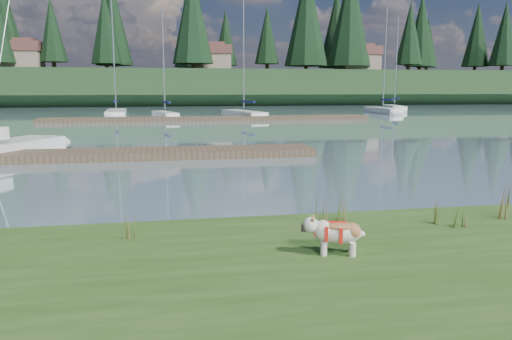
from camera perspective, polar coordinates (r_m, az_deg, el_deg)
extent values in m
plane|color=#7B97A6|center=(40.02, -8.17, 5.59)|extent=(200.00, 200.00, 0.00)
cube|color=#1B3319|center=(82.92, -9.51, 9.21)|extent=(200.00, 20.00, 5.00)
cylinder|color=silver|center=(6.86, 7.75, -8.90)|extent=(0.09, 0.09, 0.19)
cylinder|color=silver|center=(7.04, 7.70, -8.41)|extent=(0.09, 0.09, 0.19)
cylinder|color=silver|center=(6.88, 10.97, -8.92)|extent=(0.09, 0.09, 0.19)
cylinder|color=silver|center=(7.06, 10.83, -8.43)|extent=(0.09, 0.09, 0.19)
ellipsoid|color=silver|center=(6.90, 9.44, -7.08)|extent=(0.69, 0.48, 0.30)
ellipsoid|color=#9C673A|center=(6.87, 9.46, -6.32)|extent=(0.50, 0.41, 0.10)
ellipsoid|color=silver|center=(6.86, 6.26, -6.28)|extent=(0.27, 0.28, 0.22)
cube|color=black|center=(6.87, 5.45, -6.58)|extent=(0.09, 0.12, 0.09)
ellipsoid|color=white|center=(23.19, -22.66, 2.81)|extent=(2.45, 2.65, 0.70)
cube|color=#4C3D2C|center=(19.20, -17.44, 1.67)|extent=(16.00, 2.00, 0.30)
cube|color=#4C3D2C|center=(40.14, -5.31, 5.87)|extent=(26.00, 2.20, 0.30)
cube|color=white|center=(47.44, -15.67, 6.19)|extent=(2.05, 7.47, 0.70)
ellipsoid|color=white|center=(51.13, -15.52, 6.40)|extent=(1.71, 2.09, 0.70)
cylinder|color=silver|center=(47.55, -16.02, 13.85)|extent=(0.12, 0.12, 11.55)
cube|color=navy|center=(46.39, -15.78, 7.58)|extent=(0.35, 2.95, 0.20)
cube|color=white|center=(43.15, -10.35, 6.10)|extent=(2.32, 5.27, 0.70)
ellipsoid|color=white|center=(45.65, -11.11, 6.25)|extent=(1.41, 1.62, 0.70)
cylinder|color=silver|center=(43.15, -10.53, 12.24)|extent=(0.12, 0.12, 8.09)
cube|color=navy|center=(42.42, -10.17, 7.64)|extent=(0.66, 2.03, 0.20)
cube|color=white|center=(44.31, -1.40, 6.33)|extent=(3.16, 7.14, 0.70)
ellipsoid|color=white|center=(47.54, -3.03, 6.53)|extent=(1.92, 2.20, 0.70)
cylinder|color=silver|center=(44.39, -1.43, 13.99)|extent=(0.12, 0.12, 10.70)
cube|color=navy|center=(43.39, -0.92, 7.82)|extent=(0.84, 2.74, 0.20)
cube|color=white|center=(52.95, 14.29, 6.54)|extent=(1.47, 6.26, 0.70)
ellipsoid|color=white|center=(55.79, 12.91, 6.73)|extent=(1.38, 1.72, 0.70)
cylinder|color=silver|center=(52.98, 14.53, 12.38)|extent=(0.12, 0.12, 9.64)
cube|color=navy|center=(52.14, 14.74, 7.78)|extent=(0.22, 2.49, 0.20)
cube|color=white|center=(60.05, 15.53, 6.79)|extent=(3.13, 6.73, 0.70)
ellipsoid|color=white|center=(63.27, 14.96, 6.93)|extent=(1.85, 2.10, 0.70)
cylinder|color=silver|center=(60.08, 15.76, 12.02)|extent=(0.12, 0.12, 9.80)
cube|color=navy|center=(59.14, 15.75, 7.90)|extent=(0.87, 2.58, 0.20)
cone|color=#475B23|center=(7.98, 7.02, -4.91)|extent=(0.03, 0.03, 0.55)
cone|color=brown|center=(7.96, 7.92, -5.37)|extent=(0.03, 0.03, 0.44)
cone|color=#475B23|center=(8.02, 7.37, -4.64)|extent=(0.03, 0.03, 0.61)
cone|color=brown|center=(8.01, 8.03, -5.48)|extent=(0.03, 0.03, 0.39)
cone|color=#475B23|center=(7.92, 7.33, -5.23)|extent=(0.03, 0.03, 0.50)
cone|color=#475B23|center=(8.59, 9.13, -4.07)|extent=(0.03, 0.03, 0.51)
cone|color=brown|center=(8.58, 9.97, -4.47)|extent=(0.03, 0.03, 0.41)
cone|color=#475B23|center=(8.63, 9.44, -3.84)|extent=(0.03, 0.03, 0.56)
cone|color=brown|center=(8.63, 10.06, -4.56)|extent=(0.03, 0.03, 0.36)
cone|color=#475B23|center=(8.53, 9.43, -4.35)|extent=(0.03, 0.03, 0.46)
cone|color=#475B23|center=(8.80, 19.54, -4.19)|extent=(0.03, 0.03, 0.51)
cone|color=brown|center=(8.81, 20.37, -4.56)|extent=(0.03, 0.03, 0.40)
cone|color=#475B23|center=(8.85, 19.79, -3.96)|extent=(0.03, 0.03, 0.56)
cone|color=brown|center=(8.87, 20.40, -4.65)|extent=(0.03, 0.03, 0.35)
cone|color=#475B23|center=(8.75, 19.91, -4.46)|extent=(0.03, 0.03, 0.46)
cone|color=#475B23|center=(7.79, -14.52, -6.07)|extent=(0.03, 0.03, 0.40)
cone|color=brown|center=(7.73, -13.73, -6.47)|extent=(0.03, 0.03, 0.32)
cone|color=#475B23|center=(7.81, -14.07, -5.86)|extent=(0.03, 0.03, 0.44)
cone|color=brown|center=(7.77, -13.48, -6.53)|extent=(0.03, 0.03, 0.28)
cone|color=#475B23|center=(7.72, -14.41, -6.36)|extent=(0.03, 0.03, 0.36)
cone|color=#475B23|center=(8.75, 21.77, -4.87)|extent=(0.03, 0.03, 0.37)
cone|color=brown|center=(8.76, 22.61, -5.15)|extent=(0.03, 0.03, 0.30)
cone|color=#475B23|center=(8.80, 22.01, -4.67)|extent=(0.03, 0.03, 0.41)
cone|color=brown|center=(8.81, 22.63, -5.19)|extent=(0.03, 0.03, 0.26)
cone|color=#475B23|center=(8.70, 22.16, -5.09)|extent=(0.03, 0.03, 0.33)
cone|color=#475B23|center=(9.64, 26.20, -3.16)|extent=(0.03, 0.03, 0.61)
cone|color=brown|center=(9.67, 26.95, -3.55)|extent=(0.03, 0.03, 0.48)
cone|color=#475B23|center=(9.70, 26.39, -2.93)|extent=(0.03, 0.03, 0.67)
cone|color=brown|center=(9.72, 26.93, -3.67)|extent=(0.03, 0.03, 0.42)
cone|color=#475B23|center=(9.60, 26.57, -3.42)|extent=(0.03, 0.03, 0.55)
cube|color=#33281C|center=(8.83, 0.78, -7.17)|extent=(60.00, 0.50, 0.14)
cylinder|color=#382619|center=(82.39, -16.67, 11.31)|extent=(0.60, 0.60, 1.80)
cone|color=black|center=(82.83, -16.86, 15.35)|extent=(4.84, 4.84, 11.00)
cylinder|color=#382619|center=(76.11, -7.17, 11.82)|extent=(0.60, 0.60, 1.80)
cone|color=black|center=(76.76, -7.28, 17.19)|extent=(6.16, 6.16, 14.00)
cylinder|color=#382619|center=(81.69, 1.27, 11.72)|extent=(0.60, 0.60, 1.80)
cone|color=black|center=(82.04, 1.28, 15.17)|extent=(3.96, 3.96, 9.00)
cylinder|color=#382619|center=(83.42, 10.52, 11.52)|extent=(0.60, 0.60, 1.80)
cone|color=black|center=(84.13, 10.69, 17.03)|extent=(7.04, 7.04, 16.00)
cylinder|color=#382619|center=(91.99, 18.15, 11.00)|extent=(0.60, 0.60, 1.80)
cone|color=black|center=(92.43, 18.36, 14.90)|extent=(5.28, 5.28, 12.00)
cylinder|color=#382619|center=(95.58, 26.30, 10.43)|extent=(0.60, 0.60, 1.80)
cone|color=black|center=(95.94, 26.55, 13.78)|extent=(4.62, 4.62, 10.50)
cube|color=gray|center=(82.53, -25.30, 11.16)|extent=(6.00, 5.00, 2.80)
cube|color=brown|center=(82.66, -25.40, 12.61)|extent=(6.30, 5.30, 1.40)
cube|color=brown|center=(82.72, -25.44, 13.16)|extent=(4.20, 3.60, 0.70)
cube|color=gray|center=(81.35, -5.23, 12.04)|extent=(6.00, 5.00, 2.80)
cube|color=brown|center=(81.48, -5.26, 13.52)|extent=(6.30, 5.30, 1.40)
cube|color=brown|center=(81.54, -5.27, 14.08)|extent=(4.20, 3.60, 0.70)
cube|color=gray|center=(85.10, 11.57, 11.78)|extent=(6.00, 5.00, 2.80)
cube|color=brown|center=(85.22, 11.61, 13.19)|extent=(6.30, 5.30, 1.40)
cube|color=brown|center=(85.28, 11.63, 13.72)|extent=(4.20, 3.60, 0.70)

